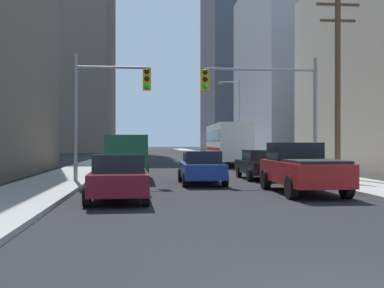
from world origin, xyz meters
name	(u,v)px	position (x,y,z in m)	size (l,w,h in m)	color
sidewalk_left	(109,158)	(-6.69, 50.00, 0.07)	(3.14, 160.00, 0.15)	#9E9E99
sidewalk_right	(224,158)	(6.69, 50.00, 0.07)	(3.14, 160.00, 0.15)	#9E9E99
city_bus	(227,142)	(4.34, 34.45, 1.93)	(2.94, 11.59, 3.40)	silver
pickup_truck_red	(301,168)	(3.34, 12.25, 0.93)	(2.20, 5.43, 1.90)	maroon
cargo_van_green	(127,154)	(-3.41, 19.41, 1.29)	(2.16, 5.24, 2.26)	#195938
sedan_maroon	(119,177)	(-3.34, 10.39, 0.77)	(1.95, 4.26, 1.52)	maroon
sedan_blue	(202,167)	(0.04, 16.33, 0.77)	(1.95, 4.22, 1.52)	navy
sedan_black	(261,164)	(3.41, 18.93, 0.77)	(1.95, 4.25, 1.52)	black
sedan_white	(134,155)	(-3.50, 37.48, 0.77)	(1.95, 4.22, 1.52)	white
traffic_signal_near_left	(108,97)	(-4.21, 17.25, 4.03)	(3.57, 0.44, 6.00)	gray
traffic_signal_near_right	(265,96)	(3.22, 17.26, 4.13)	(5.68, 0.44, 6.00)	gray
utility_pole_right	(338,81)	(7.00, 17.67, 4.94)	(2.20, 0.28, 9.35)	brown
street_lamp_right	(236,113)	(5.52, 36.80, 4.50)	(2.02, 0.32, 7.50)	gray
building_right_mid_block	(350,72)	(21.58, 49.20, 10.23)	(24.25, 19.78, 20.46)	#93939E
building_right_far_highrise	(261,33)	(20.26, 87.71, 23.60)	(21.65, 22.32, 47.20)	#4C515B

